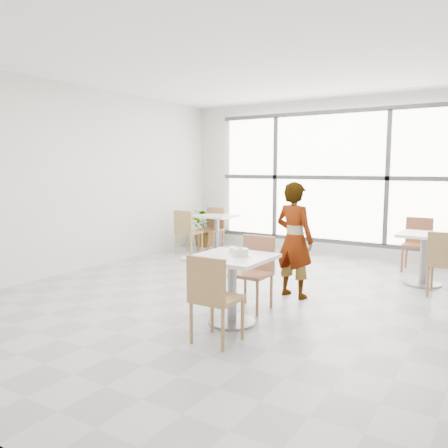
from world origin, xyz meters
The scene contains 18 objects.
floor centered at (0.00, 0.00, 0.00)m, with size 7.00×7.00×0.00m, color #9E9EA5.
ceiling centered at (0.00, 0.00, 3.00)m, with size 7.00×7.00×0.00m, color white.
wall_back centered at (0.00, 3.50, 1.50)m, with size 6.00×6.00×0.00m, color silver.
wall_left centered at (-3.00, 0.00, 1.50)m, with size 7.00×7.00×0.00m, color silver.
window centered at (0.00, 3.44, 1.50)m, with size 4.60×0.07×2.52m.
main_table centered at (0.47, -0.88, 0.52)m, with size 0.80×0.80×0.75m.
chair_near centered at (0.61, -1.48, 0.50)m, with size 0.42×0.42×0.87m.
chair_far centered at (0.41, -0.26, 0.50)m, with size 0.42×0.42×0.87m.
oatmeal_bowl centered at (0.56, -0.85, 0.79)m, with size 0.21×0.21×0.10m.
coffee_cup centered at (0.39, -0.74, 0.78)m, with size 0.16×0.13×0.07m.
person centered at (0.62, 0.43, 0.75)m, with size 0.55×0.36×1.51m, color black.
bg_table_left centered at (-1.96, 2.54, 0.49)m, with size 0.70×0.70×0.75m.
bg_table_right centered at (1.96, 1.99, 0.49)m, with size 0.70×0.70×0.75m.
bg_chair_left_near centered at (-2.31, 2.00, 0.50)m, with size 0.42×0.42×0.87m.
bg_chair_left_far centered at (-2.17, 2.72, 0.50)m, with size 0.42×0.42×0.87m.
bg_chair_right_near centered at (2.30, 1.43, 0.50)m, with size 0.42×0.42×0.87m.
bg_chair_right_far centered at (1.73, 2.93, 0.50)m, with size 0.42×0.42×0.87m.
plant_left centered at (-2.52, 2.95, 0.41)m, with size 0.73×0.64×0.81m, color #3B7632.
Camera 1 is at (2.92, -4.93, 1.69)m, focal length 36.07 mm.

